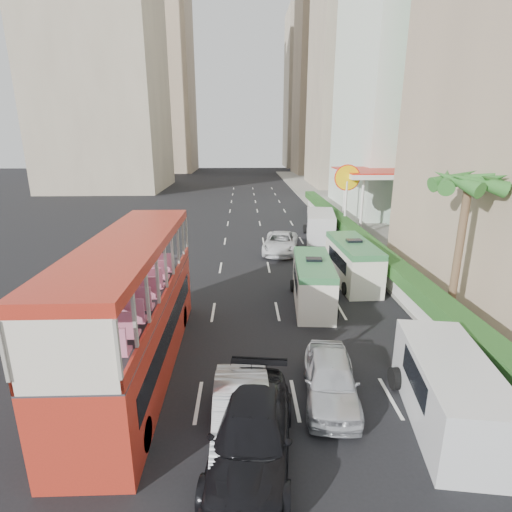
{
  "coord_description": "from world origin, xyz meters",
  "views": [
    {
      "loc": [
        -2.06,
        -13.24,
        8.39
      ],
      "look_at": [
        -1.5,
        4.0,
        3.2
      ],
      "focal_mm": 28.0,
      "sensor_mm": 36.0,
      "label": 1
    }
  ],
  "objects_px": {
    "car_silver_lane_a": "(242,439)",
    "car_black": "(252,457)",
    "car_silver_lane_b": "(330,398)",
    "minibus_far": "(352,262)",
    "van_asset": "(280,252)",
    "shell_station": "(374,200)",
    "palm_tree": "(459,250)",
    "panel_van_near": "(449,391)",
    "minibus_near": "(313,283)",
    "panel_van_far": "(320,225)",
    "double_decker_bus": "(134,307)"
  },
  "relations": [
    {
      "from": "minibus_near",
      "to": "shell_station",
      "type": "bearing_deg",
      "value": 68.18
    },
    {
      "from": "minibus_far",
      "to": "panel_van_far",
      "type": "xyz_separation_m",
      "value": [
        0.15,
        10.91,
        -0.15
      ]
    },
    {
      "from": "minibus_far",
      "to": "palm_tree",
      "type": "distance_m",
      "value": 6.4
    },
    {
      "from": "car_black",
      "to": "panel_van_near",
      "type": "xyz_separation_m",
      "value": [
        5.96,
        1.25,
        1.05
      ]
    },
    {
      "from": "car_silver_lane_b",
      "to": "minibus_near",
      "type": "height_order",
      "value": "minibus_near"
    },
    {
      "from": "palm_tree",
      "to": "shell_station",
      "type": "height_order",
      "value": "palm_tree"
    },
    {
      "from": "double_decker_bus",
      "to": "van_asset",
      "type": "distance_m",
      "value": 17.2
    },
    {
      "from": "minibus_near",
      "to": "panel_van_far",
      "type": "relative_size",
      "value": 0.96
    },
    {
      "from": "van_asset",
      "to": "minibus_near",
      "type": "relative_size",
      "value": 0.97
    },
    {
      "from": "minibus_near",
      "to": "palm_tree",
      "type": "distance_m",
      "value": 6.94
    },
    {
      "from": "minibus_far",
      "to": "shell_station",
      "type": "relative_size",
      "value": 0.71
    },
    {
      "from": "double_decker_bus",
      "to": "panel_van_far",
      "type": "height_order",
      "value": "double_decker_bus"
    },
    {
      "from": "car_silver_lane_a",
      "to": "panel_van_near",
      "type": "relative_size",
      "value": 0.88
    },
    {
      "from": "car_silver_lane_b",
      "to": "palm_tree",
      "type": "bearing_deg",
      "value": 47.25
    },
    {
      "from": "minibus_near",
      "to": "van_asset",
      "type": "bearing_deg",
      "value": 99.09
    },
    {
      "from": "minibus_near",
      "to": "double_decker_bus",
      "type": "bearing_deg",
      "value": -137.31
    },
    {
      "from": "double_decker_bus",
      "to": "minibus_far",
      "type": "relative_size",
      "value": 1.94
    },
    {
      "from": "van_asset",
      "to": "palm_tree",
      "type": "relative_size",
      "value": 0.81
    },
    {
      "from": "palm_tree",
      "to": "van_asset",
      "type": "bearing_deg",
      "value": 121.33
    },
    {
      "from": "car_silver_lane_b",
      "to": "minibus_far",
      "type": "bearing_deg",
      "value": 78.86
    },
    {
      "from": "minibus_far",
      "to": "panel_van_near",
      "type": "bearing_deg",
      "value": -93.59
    },
    {
      "from": "van_asset",
      "to": "panel_van_far",
      "type": "distance_m",
      "value": 5.79
    },
    {
      "from": "car_silver_lane_a",
      "to": "car_black",
      "type": "bearing_deg",
      "value": -68.61
    },
    {
      "from": "minibus_far",
      "to": "panel_van_far",
      "type": "distance_m",
      "value": 10.91
    },
    {
      "from": "car_silver_lane_b",
      "to": "minibus_far",
      "type": "height_order",
      "value": "minibus_far"
    },
    {
      "from": "shell_station",
      "to": "van_asset",
      "type": "bearing_deg",
      "value": -141.53
    },
    {
      "from": "minibus_near",
      "to": "shell_station",
      "type": "relative_size",
      "value": 0.67
    },
    {
      "from": "minibus_near",
      "to": "palm_tree",
      "type": "relative_size",
      "value": 0.83
    },
    {
      "from": "car_silver_lane_b",
      "to": "panel_van_near",
      "type": "height_order",
      "value": "panel_van_near"
    },
    {
      "from": "van_asset",
      "to": "shell_station",
      "type": "relative_size",
      "value": 0.65
    },
    {
      "from": "double_decker_bus",
      "to": "panel_van_near",
      "type": "xyz_separation_m",
      "value": [
        10.07,
        -3.14,
        -1.48
      ]
    },
    {
      "from": "palm_tree",
      "to": "panel_van_far",
      "type": "bearing_deg",
      "value": 101.72
    },
    {
      "from": "car_silver_lane_a",
      "to": "car_black",
      "type": "height_order",
      "value": "car_black"
    },
    {
      "from": "minibus_far",
      "to": "panel_van_far",
      "type": "bearing_deg",
      "value": 87.01
    },
    {
      "from": "minibus_far",
      "to": "shell_station",
      "type": "height_order",
      "value": "shell_station"
    },
    {
      "from": "minibus_near",
      "to": "palm_tree",
      "type": "xyz_separation_m",
      "value": [
        6.31,
        -1.87,
        2.2
      ]
    },
    {
      "from": "double_decker_bus",
      "to": "car_silver_lane_a",
      "type": "bearing_deg",
      "value": -44.19
    },
    {
      "from": "car_black",
      "to": "shell_station",
      "type": "relative_size",
      "value": 0.67
    },
    {
      "from": "double_decker_bus",
      "to": "minibus_near",
      "type": "height_order",
      "value": "double_decker_bus"
    },
    {
      "from": "panel_van_far",
      "to": "car_silver_lane_a",
      "type": "bearing_deg",
      "value": -97.24
    },
    {
      "from": "car_silver_lane_a",
      "to": "car_silver_lane_b",
      "type": "xyz_separation_m",
      "value": [
        2.93,
        1.8,
        0.0
      ]
    },
    {
      "from": "car_silver_lane_a",
      "to": "car_black",
      "type": "relative_size",
      "value": 0.87
    },
    {
      "from": "minibus_far",
      "to": "palm_tree",
      "type": "relative_size",
      "value": 0.89
    },
    {
      "from": "van_asset",
      "to": "shell_station",
      "type": "height_order",
      "value": "shell_station"
    },
    {
      "from": "panel_van_far",
      "to": "shell_station",
      "type": "height_order",
      "value": "shell_station"
    },
    {
      "from": "minibus_near",
      "to": "car_silver_lane_a",
      "type": "bearing_deg",
      "value": -106.23
    },
    {
      "from": "car_silver_lane_a",
      "to": "minibus_far",
      "type": "bearing_deg",
      "value": 62.1
    },
    {
      "from": "palm_tree",
      "to": "minibus_far",
      "type": "bearing_deg",
      "value": 124.75
    },
    {
      "from": "car_silver_lane_a",
      "to": "shell_station",
      "type": "distance_m",
      "value": 29.49
    },
    {
      "from": "car_silver_lane_a",
      "to": "van_asset",
      "type": "relative_size",
      "value": 0.89
    }
  ]
}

